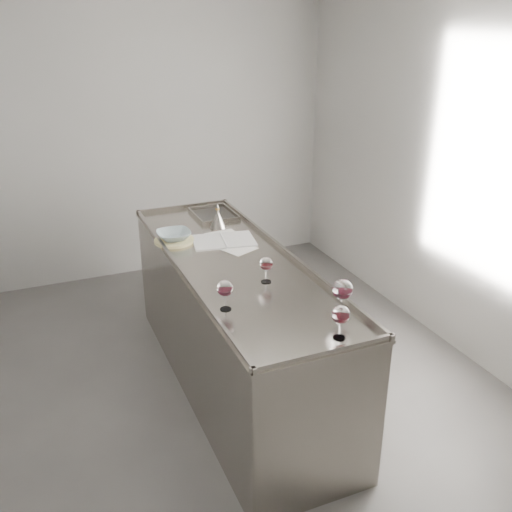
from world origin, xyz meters
name	(u,v)px	position (x,y,z in m)	size (l,w,h in m)	color
room_shell	(166,218)	(0.00, 0.00, 1.40)	(4.54, 5.04, 2.84)	#4E4B49
counter	(236,325)	(0.50, 0.30, 0.47)	(0.77, 2.42, 0.97)	gray
wine_glass_left	(225,289)	(0.22, -0.28, 1.06)	(0.09, 0.09, 0.17)	white
wine_glass_middle	(341,315)	(0.64, -0.78, 1.07)	(0.09, 0.09, 0.18)	white
wine_glass_right	(343,290)	(0.76, -0.59, 1.09)	(0.11, 0.11, 0.21)	white
wine_glass_small	(266,265)	(0.57, -0.06, 1.05)	(0.08, 0.08, 0.16)	white
notebook	(224,241)	(0.56, 0.66, 0.95)	(0.47, 0.37, 0.02)	silver
loose_paper_top	(234,247)	(0.58, 0.54, 0.94)	(0.20, 0.29, 0.00)	silver
loose_paper_under	(227,238)	(0.60, 0.71, 0.94)	(0.22, 0.31, 0.00)	silver
trivet	(174,240)	(0.23, 0.79, 0.95)	(0.28, 0.28, 0.02)	#D4CA89
ceramic_bowl	(174,235)	(0.23, 0.79, 0.99)	(0.24, 0.24, 0.06)	#94A8AC
wine_funnel	(218,220)	(0.62, 0.96, 1.00)	(0.13, 0.13, 0.19)	#A39A91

